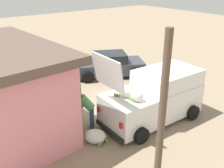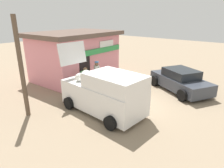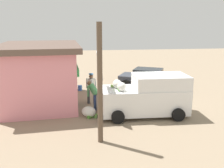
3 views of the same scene
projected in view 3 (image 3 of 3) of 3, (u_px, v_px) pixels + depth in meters
ground_plane at (136, 103)px, 13.89m from camera, size 60.00×60.00×0.00m
storefront_bar at (41, 73)px, 13.74m from camera, size 6.50×4.74×3.38m
delivery_van at (147, 95)px, 11.95m from camera, size 2.31×4.50×3.16m
parked_sedan at (148, 79)px, 17.22m from camera, size 3.45×4.34×1.37m
vendor_standing at (91, 86)px, 13.65m from camera, size 0.40×0.56×1.75m
customer_bending at (94, 93)px, 12.72m from camera, size 0.68×0.72×1.52m
unloaded_banana_pile at (89, 112)px, 11.85m from camera, size 0.97×0.97×0.51m
paint_bucket at (80, 88)px, 16.57m from camera, size 0.28×0.28×0.36m
utility_pole at (100, 85)px, 8.82m from camera, size 0.20×0.20×4.52m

